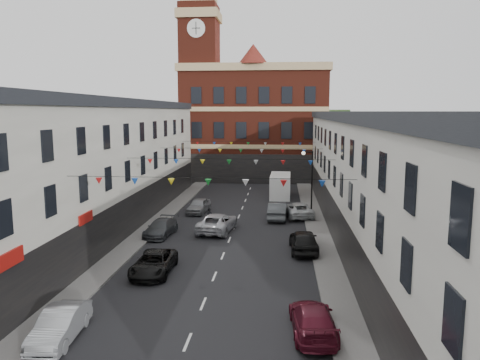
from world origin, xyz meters
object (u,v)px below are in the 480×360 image
(car_right_e, at_px, (278,211))
(car_left_c, at_px, (154,263))
(car_right_f, at_px, (298,210))
(moving_car, at_px, (217,222))
(car_left_d, at_px, (161,228))
(car_right_d, at_px, (304,241))
(street_lamp, at_px, (309,173))
(car_right_c, at_px, (313,320))
(white_van, at_px, (280,186))
(car_left_b, at_px, (60,325))
(car_left_e, at_px, (199,206))
(pedestrian, at_px, (209,217))

(car_right_e, bearing_deg, car_left_c, 67.00)
(car_right_f, distance_m, moving_car, 8.99)
(car_left_c, height_order, car_left_d, car_left_c)
(car_right_d, bearing_deg, car_left_d, -19.04)
(street_lamp, distance_m, car_right_c, 25.01)
(street_lamp, distance_m, white_van, 9.32)
(car_left_b, height_order, car_right_e, car_right_e)
(car_right_d, distance_m, white_van, 21.18)
(car_right_f, bearing_deg, car_left_c, 52.56)
(street_lamp, height_order, white_van, street_lamp)
(car_left_e, bearing_deg, car_left_b, -86.87)
(car_left_b, height_order, car_right_f, car_right_f)
(car_right_f, height_order, pedestrian, pedestrian)
(car_right_d, xyz_separation_m, pedestrian, (-7.70, 6.94, -0.03))
(car_left_d, relative_size, car_right_d, 0.94)
(car_left_b, distance_m, car_right_e, 25.29)
(car_left_b, xyz_separation_m, white_van, (9.26, 34.79, 0.61))
(car_right_e, bearing_deg, moving_car, 48.00)
(car_left_e, height_order, car_right_d, car_right_d)
(car_left_b, distance_m, car_right_c, 10.89)
(car_right_e, bearing_deg, car_left_b, 71.76)
(pedestrian, bearing_deg, car_right_c, -67.61)
(car_right_e, bearing_deg, car_left_d, 38.78)
(car_left_b, relative_size, pedestrian, 2.73)
(car_left_e, bearing_deg, car_right_d, -44.90)
(car_left_b, xyz_separation_m, car_right_c, (10.79, 1.51, -0.02))
(white_van, xyz_separation_m, pedestrian, (-6.00, -14.17, -0.53))
(car_right_c, bearing_deg, car_right_f, -93.96)
(car_left_e, relative_size, car_right_e, 0.88)
(car_left_e, height_order, car_right_f, car_left_e)
(car_left_d, bearing_deg, car_left_b, -84.00)
(street_lamp, distance_m, car_left_d, 15.56)
(street_lamp, xyz_separation_m, pedestrian, (-8.75, -5.65, -3.15))
(car_right_c, bearing_deg, car_left_c, -41.09)
(moving_car, distance_m, pedestrian, 2.14)
(car_left_e, xyz_separation_m, car_right_e, (7.60, -1.93, 0.07))
(car_left_b, height_order, car_left_c, car_left_b)
(street_lamp, bearing_deg, pedestrian, -147.15)
(car_right_c, bearing_deg, car_right_d, -94.33)
(car_left_c, distance_m, moving_car, 10.54)
(street_lamp, xyz_separation_m, car_right_c, (-1.22, -24.77, -3.24))
(car_left_b, bearing_deg, street_lamp, 61.78)
(car_left_b, relative_size, car_right_d, 0.89)
(car_left_c, height_order, pedestrian, pedestrian)
(car_right_d, height_order, car_right_f, car_right_d)
(car_left_c, xyz_separation_m, car_right_e, (7.31, 15.15, 0.12))
(car_right_c, bearing_deg, white_van, -90.91)
(car_right_c, height_order, white_van, white_van)
(car_right_d, relative_size, car_right_e, 0.99)
(street_lamp, height_order, car_left_b, street_lamp)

